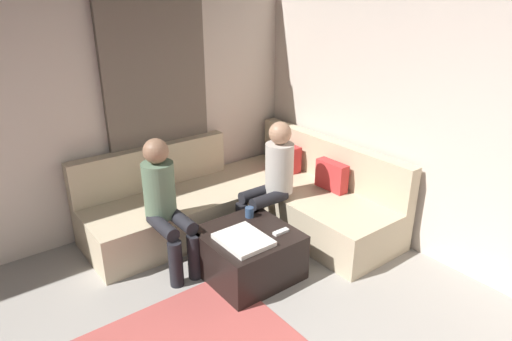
{
  "coord_description": "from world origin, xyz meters",
  "views": [
    {
      "loc": [
        1.31,
        -0.63,
        2.37
      ],
      "look_at": [
        -1.63,
        1.63,
        0.85
      ],
      "focal_mm": 31.27,
      "sensor_mm": 36.0,
      "label": 1
    }
  ],
  "objects_px": {
    "ottoman": "(248,253)",
    "person_on_couch_side": "(165,201)",
    "sectional_couch": "(249,202)",
    "game_remote": "(281,232)",
    "coffee_mug": "(249,212)",
    "person_on_couch_back": "(272,177)"
  },
  "relations": [
    {
      "from": "coffee_mug",
      "to": "person_on_couch_back",
      "type": "height_order",
      "value": "person_on_couch_back"
    },
    {
      "from": "coffee_mug",
      "to": "sectional_couch",
      "type": "bearing_deg",
      "value": 144.16
    },
    {
      "from": "coffee_mug",
      "to": "person_on_couch_side",
      "type": "bearing_deg",
      "value": -115.84
    },
    {
      "from": "coffee_mug",
      "to": "game_remote",
      "type": "xyz_separation_m",
      "value": [
        0.4,
        0.04,
        -0.04
      ]
    },
    {
      "from": "person_on_couch_back",
      "to": "game_remote",
      "type": "bearing_deg",
      "value": 147.75
    },
    {
      "from": "ottoman",
      "to": "coffee_mug",
      "type": "bearing_deg",
      "value": 140.71
    },
    {
      "from": "person_on_couch_back",
      "to": "person_on_couch_side",
      "type": "xyz_separation_m",
      "value": [
        -0.16,
        -1.07,
        0.0
      ]
    },
    {
      "from": "sectional_couch",
      "to": "person_on_couch_back",
      "type": "relative_size",
      "value": 2.12
    },
    {
      "from": "coffee_mug",
      "to": "ottoman",
      "type": "bearing_deg",
      "value": -39.29
    },
    {
      "from": "ottoman",
      "to": "coffee_mug",
      "type": "relative_size",
      "value": 8.0
    },
    {
      "from": "coffee_mug",
      "to": "game_remote",
      "type": "distance_m",
      "value": 0.4
    },
    {
      "from": "sectional_couch",
      "to": "person_on_couch_side",
      "type": "xyz_separation_m",
      "value": [
        0.15,
        -1.01,
        0.38
      ]
    },
    {
      "from": "sectional_couch",
      "to": "ottoman",
      "type": "bearing_deg",
      "value": -36.97
    },
    {
      "from": "coffee_mug",
      "to": "person_on_couch_back",
      "type": "bearing_deg",
      "value": 112.66
    },
    {
      "from": "coffee_mug",
      "to": "game_remote",
      "type": "height_order",
      "value": "coffee_mug"
    },
    {
      "from": "ottoman",
      "to": "person_on_couch_back",
      "type": "xyz_separation_m",
      "value": [
        -0.39,
        0.58,
        0.45
      ]
    },
    {
      "from": "person_on_couch_side",
      "to": "game_remote",
      "type": "bearing_deg",
      "value": 134.46
    },
    {
      "from": "person_on_couch_back",
      "to": "ottoman",
      "type": "bearing_deg",
      "value": 123.77
    },
    {
      "from": "ottoman",
      "to": "person_on_couch_side",
      "type": "bearing_deg",
      "value": -137.95
    },
    {
      "from": "person_on_couch_side",
      "to": "ottoman",
      "type": "bearing_deg",
      "value": 132.05
    },
    {
      "from": "ottoman",
      "to": "person_on_couch_back",
      "type": "relative_size",
      "value": 0.63
    },
    {
      "from": "ottoman",
      "to": "person_on_couch_back",
      "type": "distance_m",
      "value": 0.83
    }
  ]
}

